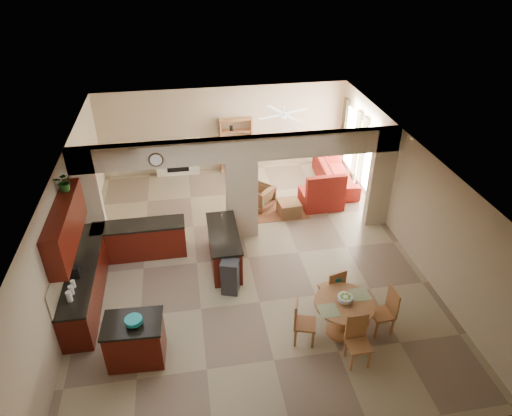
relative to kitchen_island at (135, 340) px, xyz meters
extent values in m
plane|color=gray|center=(2.55, 2.70, -0.47)|extent=(10.00, 10.00, 0.00)
plane|color=white|center=(2.55, 2.70, 2.33)|extent=(10.00, 10.00, 0.00)
plane|color=tan|center=(2.55, 7.70, 0.93)|extent=(8.00, 0.00, 8.00)
plane|color=tan|center=(2.55, -2.30, 0.93)|extent=(8.00, 0.00, 8.00)
plane|color=tan|center=(-1.45, 2.70, 0.93)|extent=(0.00, 10.00, 10.00)
plane|color=tan|center=(6.55, 2.70, 0.93)|extent=(0.00, 10.00, 10.00)
cube|color=tan|center=(-1.15, 3.70, 0.93)|extent=(0.60, 0.25, 2.80)
cube|color=tan|center=(2.55, 3.70, 0.63)|extent=(0.80, 0.25, 2.20)
cube|color=tan|center=(6.25, 3.70, 0.93)|extent=(0.60, 0.25, 2.80)
cube|color=tan|center=(2.55, 3.70, 2.03)|extent=(8.00, 0.25, 0.60)
cube|color=#460D08|center=(-1.15, 1.90, -0.04)|extent=(0.60, 3.20, 0.86)
cube|color=black|center=(-1.15, 1.90, 0.41)|extent=(0.62, 3.22, 0.05)
cube|color=tan|center=(-1.43, 1.90, 0.73)|extent=(0.02, 3.20, 0.55)
cube|color=#460D08|center=(-0.05, 3.27, -0.04)|extent=(2.20, 0.60, 0.86)
cube|color=black|center=(-0.05, 3.27, 0.41)|extent=(2.22, 0.62, 0.05)
cube|color=#460D08|center=(-1.27, 1.90, 1.45)|extent=(0.35, 2.40, 0.90)
cube|color=#460D08|center=(1.95, 2.60, -0.04)|extent=(0.65, 1.80, 0.86)
cube|color=black|center=(1.95, 2.60, 0.41)|extent=(0.70, 1.85, 0.05)
cube|color=silver|center=(1.95, 1.75, -0.05)|extent=(0.58, 0.04, 0.70)
cylinder|color=#472A17|center=(0.55, 3.55, 1.98)|extent=(0.34, 0.03, 0.34)
cube|color=brown|center=(3.75, 4.80, -0.47)|extent=(1.60, 1.30, 0.01)
cube|color=silver|center=(0.95, 7.54, 0.08)|extent=(1.40, 0.28, 1.10)
cube|color=black|center=(0.95, 7.40, 0.03)|extent=(0.70, 0.04, 0.70)
cube|color=silver|center=(0.95, 7.52, 0.68)|extent=(1.60, 0.35, 0.10)
cube|color=brown|center=(2.90, 7.52, 0.43)|extent=(1.00, 0.32, 1.80)
cube|color=white|center=(6.52, 5.00, 0.73)|extent=(0.02, 0.90, 1.90)
cube|color=white|center=(6.52, 6.70, 0.73)|extent=(0.02, 0.90, 1.90)
cube|color=white|center=(6.52, 5.85, 0.58)|extent=(0.02, 0.70, 2.10)
cube|color=#3D2018|center=(6.48, 4.40, 0.73)|extent=(0.10, 0.28, 2.30)
cube|color=#3D2018|center=(6.48, 5.60, 0.73)|extent=(0.10, 0.28, 2.30)
cube|color=#3D2018|center=(6.48, 6.10, 0.73)|extent=(0.10, 0.28, 2.30)
cube|color=#3D2018|center=(6.48, 7.30, 0.73)|extent=(0.10, 0.28, 2.30)
cylinder|color=white|center=(4.05, 5.70, 2.09)|extent=(1.00, 1.00, 0.10)
cube|color=#460D08|center=(0.00, 0.00, -0.03)|extent=(1.07, 0.77, 0.89)
cube|color=black|center=(0.00, 0.00, 0.44)|extent=(1.12, 0.83, 0.05)
cylinder|color=teal|center=(0.05, -0.07, 0.54)|extent=(0.32, 0.32, 0.15)
cube|color=#2A2A2C|center=(1.96, 1.54, -0.08)|extent=(0.45, 0.41, 0.78)
cylinder|color=brown|center=(4.03, -0.03, 0.32)|extent=(1.18, 1.18, 0.04)
cylinder|color=brown|center=(4.03, -0.03, -0.07)|extent=(0.17, 0.17, 0.77)
cylinder|color=brown|center=(4.03, -0.03, -0.44)|extent=(0.60, 0.60, 0.06)
cylinder|color=#77BB28|center=(4.04, -0.01, 0.42)|extent=(0.30, 0.30, 0.16)
imported|color=maroon|center=(5.85, 6.00, -0.11)|extent=(2.49, 1.10, 0.71)
cube|color=maroon|center=(5.03, 4.82, -0.24)|extent=(1.18, 0.97, 0.46)
imported|color=maroon|center=(3.24, 5.05, -0.14)|extent=(1.01, 1.01, 0.66)
cube|color=maroon|center=(3.99, 4.46, -0.26)|extent=(0.63, 0.63, 0.43)
imported|color=#1D4412|center=(-1.27, 2.56, 2.11)|extent=(0.38, 0.33, 0.42)
cube|color=brown|center=(4.04, 0.78, -0.02)|extent=(0.52, 0.52, 0.05)
cube|color=brown|center=(4.16, 0.99, -0.25)|extent=(0.04, 0.04, 0.44)
cube|color=brown|center=(3.83, 0.90, -0.25)|extent=(0.04, 0.04, 0.44)
cube|color=brown|center=(4.25, 0.67, -0.25)|extent=(0.04, 0.04, 0.44)
cube|color=brown|center=(3.92, 0.57, -0.25)|extent=(0.04, 0.04, 0.44)
cube|color=brown|center=(4.09, 0.60, 0.28)|extent=(0.42, 0.15, 0.55)
cube|color=teal|center=(4.10, 0.58, 0.35)|extent=(0.14, 0.05, 0.14)
cube|color=brown|center=(4.82, -0.11, -0.02)|extent=(0.45, 0.45, 0.05)
cube|color=brown|center=(4.64, 0.05, -0.25)|extent=(0.04, 0.04, 0.44)
cube|color=brown|center=(4.66, -0.29, -0.25)|extent=(0.04, 0.04, 0.44)
cube|color=brown|center=(4.98, 0.07, -0.25)|extent=(0.04, 0.04, 0.44)
cube|color=brown|center=(5.00, -0.27, -0.25)|extent=(0.04, 0.04, 0.44)
cube|color=brown|center=(5.01, -0.09, 0.28)|extent=(0.07, 0.42, 0.55)
cube|color=teal|center=(5.03, -0.09, 0.35)|extent=(0.02, 0.14, 0.14)
cube|color=brown|center=(4.07, -0.79, -0.02)|extent=(0.43, 0.43, 0.05)
cube|color=brown|center=(3.91, -0.96, -0.25)|extent=(0.04, 0.04, 0.44)
cube|color=brown|center=(4.25, -0.96, -0.25)|extent=(0.04, 0.04, 0.44)
cube|color=brown|center=(3.90, -0.62, -0.25)|extent=(0.04, 0.04, 0.44)
cube|color=brown|center=(4.24, -0.62, -0.25)|extent=(0.04, 0.04, 0.44)
cube|color=brown|center=(4.07, -0.60, 0.28)|extent=(0.42, 0.05, 0.55)
cube|color=teal|center=(4.07, -0.57, 0.35)|extent=(0.14, 0.01, 0.14)
cube|color=brown|center=(3.24, -0.11, -0.02)|extent=(0.53, 0.53, 0.05)
cube|color=brown|center=(3.34, -0.32, -0.25)|extent=(0.04, 0.04, 0.44)
cube|color=brown|center=(3.45, 0.00, -0.25)|extent=(0.04, 0.04, 0.44)
cube|color=brown|center=(3.02, -0.22, -0.25)|extent=(0.04, 0.04, 0.44)
cube|color=brown|center=(3.13, 0.11, -0.25)|extent=(0.04, 0.04, 0.44)
cube|color=brown|center=(3.06, -0.05, 0.28)|extent=(0.17, 0.41, 0.55)
cube|color=teal|center=(3.03, -0.04, 0.35)|extent=(0.05, 0.14, 0.14)
camera|label=1|loc=(1.23, -6.20, 6.58)|focal=32.00mm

